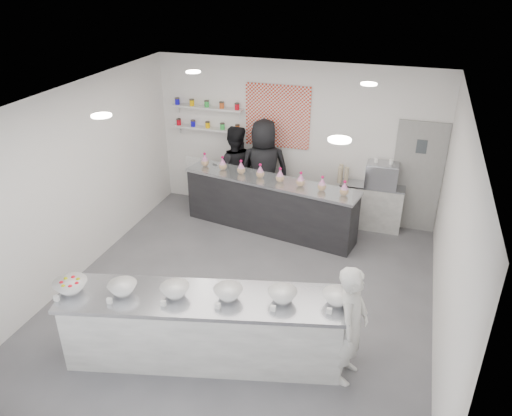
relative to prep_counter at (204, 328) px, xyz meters
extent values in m
plane|color=#515156|center=(0.06, 1.40, -0.48)|extent=(6.00, 6.00, 0.00)
plane|color=white|center=(0.06, 1.40, 2.52)|extent=(6.00, 6.00, 0.00)
plane|color=white|center=(0.06, 4.40, 1.02)|extent=(5.50, 0.00, 5.50)
plane|color=white|center=(-2.69, 1.40, 1.02)|extent=(0.00, 6.00, 6.00)
plane|color=white|center=(2.81, 1.40, 1.02)|extent=(0.00, 6.00, 6.00)
cube|color=gray|center=(2.36, 4.37, 0.57)|extent=(0.88, 0.04, 2.10)
cube|color=red|center=(-0.29, 4.37, 1.47)|extent=(1.25, 0.03, 1.20)
cube|color=silver|center=(-1.69, 4.30, 1.12)|extent=(1.45, 0.22, 0.04)
cube|color=silver|center=(-1.69, 4.30, 1.54)|extent=(1.45, 0.22, 0.04)
cylinder|color=white|center=(-1.34, 0.40, 2.50)|extent=(0.24, 0.24, 0.02)
cylinder|color=white|center=(1.46, 0.40, 2.50)|extent=(0.24, 0.24, 0.02)
cylinder|color=white|center=(-1.34, 3.00, 2.50)|extent=(0.24, 0.24, 0.02)
cylinder|color=white|center=(1.46, 3.00, 2.50)|extent=(0.24, 0.24, 0.02)
cube|color=#A1A29D|center=(0.00, 0.00, 0.00)|extent=(3.58, 1.60, 0.95)
cube|color=black|center=(-0.17, 3.50, 0.04)|extent=(3.37, 1.18, 1.03)
cube|color=white|center=(-0.22, 3.21, 0.69)|extent=(3.22, 0.59, 0.28)
cube|color=#A1A29D|center=(1.61, 4.18, -0.04)|extent=(1.17, 0.37, 0.87)
cube|color=#93969E|center=(1.75, 4.18, 0.61)|extent=(0.57, 0.40, 0.44)
imported|color=silver|center=(1.78, 0.25, 0.31)|extent=(0.45, 0.62, 1.57)
imported|color=black|center=(-1.04, 4.00, 0.43)|extent=(1.03, 0.90, 1.80)
imported|color=black|center=(-0.44, 4.00, 0.51)|extent=(1.12, 0.91, 1.97)
camera|label=1|loc=(2.13, -4.47, 4.18)|focal=35.00mm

